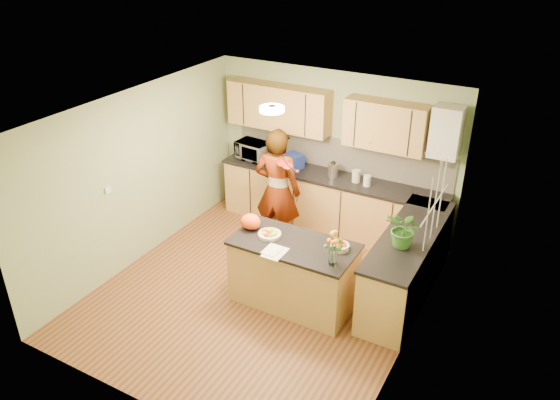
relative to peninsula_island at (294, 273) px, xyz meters
The scene contains 28 objects.
floor 0.66m from the peninsula_island, behind, with size 4.50×4.50×0.00m, color #5C301A.
ceiling 2.11m from the peninsula_island, behind, with size 4.00×4.50×0.02m, color silver.
wall_back 2.44m from the peninsula_island, 101.96° to the left, with size 4.00×0.02×2.50m, color #99AE7C.
wall_front 2.43m from the peninsula_island, 101.99° to the right, with size 4.00×0.02×2.50m, color #99AE7C.
wall_left 2.60m from the peninsula_island, behind, with size 0.02×4.50×2.50m, color #99AE7C.
wall_right 1.72m from the peninsula_island, ahead, with size 0.02×4.50×2.50m, color #99AE7C.
back_counter 1.99m from the peninsula_island, 100.94° to the left, with size 3.64×0.62×0.94m.
right_counter 1.49m from the peninsula_island, 34.89° to the left, with size 0.62×2.24×0.94m.
splashback 2.39m from the peninsula_island, 99.57° to the left, with size 3.60×0.02×0.52m, color beige.
upper_cabinets 2.59m from the peninsula_island, 107.41° to the left, with size 3.20×0.34×0.70m.
boiler 2.82m from the peninsula_island, 59.70° to the left, with size 0.40×0.30×0.86m.
window_right 1.97m from the peninsula_island, 21.68° to the left, with size 0.01×1.30×1.05m.
light_switch 2.67m from the peninsula_island, 166.36° to the right, with size 0.02×0.09×0.09m, color silver.
ceiling_lamp 2.09m from the peninsula_island, 147.63° to the left, with size 0.30×0.30×0.07m.
peninsula_island is the anchor object (origin of this frame).
fruit_dish 0.60m from the peninsula_island, behind, with size 0.30×0.30×0.10m.
orange_bowl 0.76m from the peninsula_island, 15.26° to the left, with size 0.23×0.23×0.13m.
flower_vase 0.97m from the peninsula_island, 16.70° to the right, with size 0.24×0.24×0.45m.
orange_bag 0.86m from the peninsula_island, behind, with size 0.27×0.23×0.20m, color #FF4D15.
papers 0.55m from the peninsula_island, 108.45° to the right, with size 0.23×0.32×0.01m, color white.
violinist 1.44m from the peninsula_island, 127.98° to the left, with size 0.70×0.46×1.91m, color #E0A389.
violin 1.51m from the peninsula_island, 126.77° to the left, with size 0.61×0.24×0.12m, color #580B05, non-canonical shape.
microwave 2.72m from the peninsula_island, 132.56° to the left, with size 0.54×0.36×0.30m, color silver.
blue_box 2.30m from the peninsula_island, 117.88° to the left, with size 0.29×0.21×0.23m, color #213599.
kettle 2.06m from the peninsula_island, 100.11° to the left, with size 0.16×0.16×0.30m.
jar_cream 2.03m from the peninsula_island, 89.05° to the left, with size 0.12×0.12×0.19m, color beige.
jar_white 1.99m from the peninsula_island, 83.13° to the left, with size 0.11×0.11×0.17m, color silver.
potted_plant 1.51m from the peninsula_island, 22.51° to the left, with size 0.43×0.37×0.48m, color #357025.
Camera 1 is at (3.12, -5.12, 4.47)m, focal length 35.00 mm.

